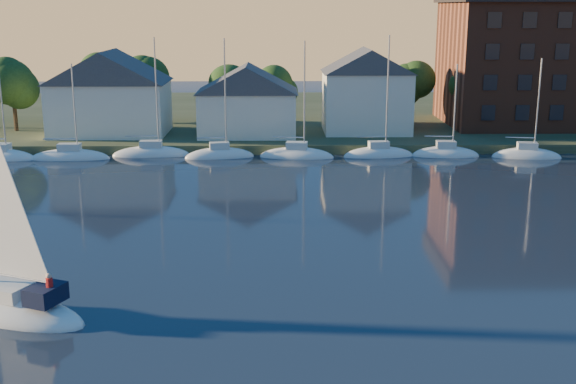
{
  "coord_description": "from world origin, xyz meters",
  "views": [
    {
      "loc": [
        -2.63,
        -26.18,
        15.41
      ],
      "look_at": [
        -1.86,
        22.0,
        3.04
      ],
      "focal_mm": 45.0,
      "sensor_mm": 36.0,
      "label": 1
    }
  ],
  "objects_px": {
    "clubhouse_centre": "(247,99)",
    "hero_sailboat": "(7,303)",
    "clubhouse_west": "(110,91)",
    "clubhouse_east": "(367,90)",
    "condo_block": "(569,53)"
  },
  "relations": [
    {
      "from": "clubhouse_west",
      "to": "hero_sailboat",
      "type": "xyz_separation_m",
      "value": [
        5.41,
        -49.33,
        -5.31
      ]
    },
    {
      "from": "clubhouse_west",
      "to": "clubhouse_east",
      "type": "bearing_deg",
      "value": 1.91
    },
    {
      "from": "clubhouse_west",
      "to": "condo_block",
      "type": "bearing_deg",
      "value": 7.07
    },
    {
      "from": "clubhouse_east",
      "to": "condo_block",
      "type": "xyz_separation_m",
      "value": [
        26.0,
        5.95,
        3.79
      ]
    },
    {
      "from": "clubhouse_east",
      "to": "condo_block",
      "type": "relative_size",
      "value": 0.34
    },
    {
      "from": "clubhouse_centre",
      "to": "clubhouse_east",
      "type": "height_order",
      "value": "clubhouse_east"
    },
    {
      "from": "clubhouse_centre",
      "to": "hero_sailboat",
      "type": "distance_m",
      "value": 49.69
    },
    {
      "from": "clubhouse_centre",
      "to": "condo_block",
      "type": "relative_size",
      "value": 0.37
    },
    {
      "from": "clubhouse_centre",
      "to": "condo_block",
      "type": "distance_m",
      "value": 41.05
    },
    {
      "from": "condo_block",
      "to": "hero_sailboat",
      "type": "distance_m",
      "value": 76.23
    },
    {
      "from": "clubhouse_west",
      "to": "hero_sailboat",
      "type": "relative_size",
      "value": 0.91
    },
    {
      "from": "clubhouse_west",
      "to": "clubhouse_centre",
      "type": "height_order",
      "value": "clubhouse_west"
    },
    {
      "from": "clubhouse_west",
      "to": "hero_sailboat",
      "type": "height_order",
      "value": "hero_sailboat"
    },
    {
      "from": "clubhouse_east",
      "to": "clubhouse_west",
      "type": "bearing_deg",
      "value": -178.09
    },
    {
      "from": "clubhouse_west",
      "to": "clubhouse_east",
      "type": "height_order",
      "value": "clubhouse_east"
    }
  ]
}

